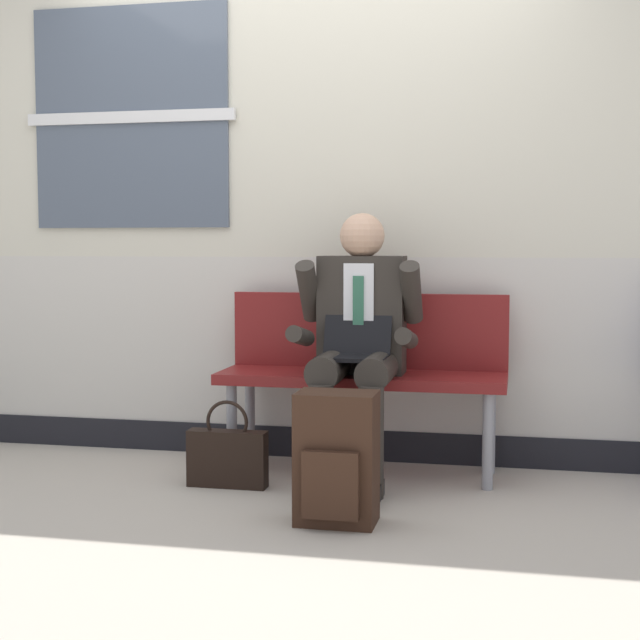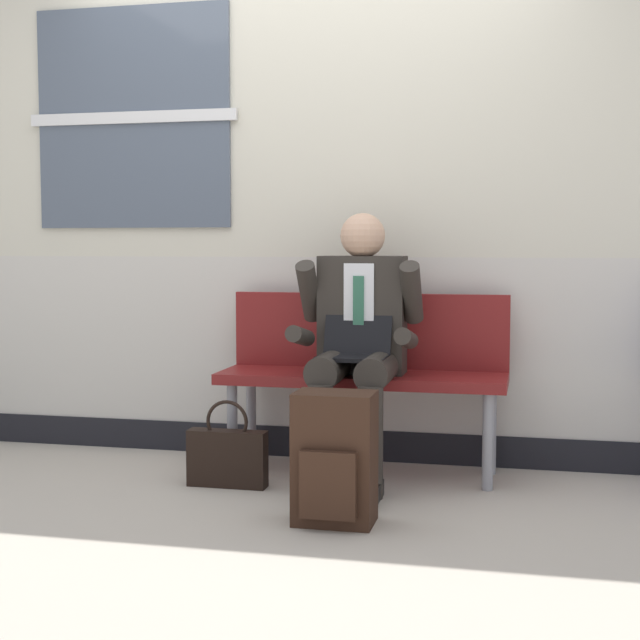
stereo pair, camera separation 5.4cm
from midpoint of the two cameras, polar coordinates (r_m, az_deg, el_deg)
ground_plane at (r=4.36m, az=-1.71°, el=-9.83°), size 18.00×18.00×0.00m
station_wall at (r=4.77m, az=-0.17°, el=7.39°), size 6.80×0.16×2.65m
bench_with_person at (r=4.46m, az=3.11°, el=-2.71°), size 1.35×0.42×0.85m
person_seated at (r=4.25m, az=2.67°, el=-1.17°), size 0.57×0.70×1.24m
backpack at (r=3.67m, az=1.31°, el=-8.53°), size 0.31×0.25×0.52m
handbag at (r=4.26m, az=-5.32°, el=-8.28°), size 0.36×0.09×0.39m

